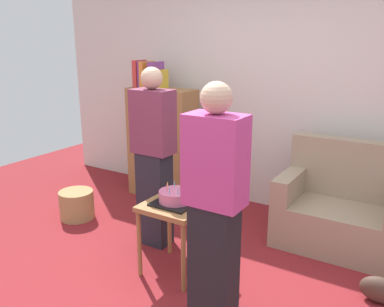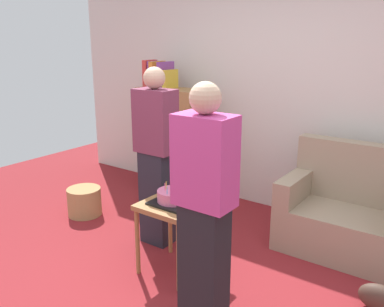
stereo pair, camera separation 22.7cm
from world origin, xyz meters
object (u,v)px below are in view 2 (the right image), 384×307
person_holding_cake (204,212)px  person_blowing_candles (156,157)px  couch (347,214)px  wicker_basket (84,202)px  bookshelf (171,140)px  birthday_cake (174,197)px  side_table (174,213)px  handbag (379,298)px

person_holding_cake → person_blowing_candles: bearing=-23.5°
couch → wicker_basket: size_ratio=3.06×
person_blowing_candles → person_holding_cake: (1.03, -0.74, 0.00)m
person_holding_cake → bookshelf: bearing=-34.1°
couch → birthday_cake: couch is taller
side_table → birthday_cake: (0.00, -0.00, 0.14)m
person_blowing_candles → birthday_cake: bearing=-43.6°
bookshelf → wicker_basket: size_ratio=4.48×
person_blowing_candles → handbag: bearing=-5.1°
side_table → handbag: 1.61m
handbag → person_blowing_candles: bearing=-176.3°
side_table → person_holding_cake: size_ratio=0.37×
couch → person_holding_cake: size_ratio=0.67×
couch → person_blowing_candles: person_blowing_candles is taller
bookshelf → person_holding_cake: person_holding_cake is taller
person_holding_cake → handbag: size_ratio=5.82×
side_table → person_holding_cake: bearing=-36.6°
birthday_cake → person_holding_cake: bearing=-36.6°
side_table → couch: bearing=48.8°
bookshelf → side_table: size_ratio=2.69×
couch → bookshelf: (-2.14, 0.15, 0.35)m
bookshelf → person_holding_cake: bearing=-46.4°
couch → side_table: 1.59m
person_holding_cake → wicker_basket: size_ratio=4.53×
couch → handbag: bearing=-58.9°
birthday_cake → handbag: size_ratio=1.14×
handbag → bookshelf: bearing=160.7°
birthday_cake → wicker_basket: (-1.48, 0.30, -0.50)m
person_holding_cake → wicker_basket: 2.31m
person_blowing_candles → wicker_basket: 1.25m
bookshelf → birthday_cake: size_ratio=5.04×
wicker_basket → person_holding_cake: bearing=-19.7°
person_holding_cake → wicker_basket: (-2.07, 0.74, -0.68)m
bookshelf → handbag: (2.59, -0.91, -0.59)m
bookshelf → person_blowing_candles: bearing=-57.4°
handbag → couch: bearing=121.1°
birthday_cake → person_blowing_candles: (-0.44, 0.30, 0.18)m
birthday_cake → person_holding_cake: (0.59, -0.44, 0.18)m
bookshelf → wicker_basket: (-0.38, -1.03, -0.54)m
couch → bookshelf: bearing=176.0°
wicker_basket → handbag: (2.98, 0.13, -0.05)m
side_table → handbag: (1.50, 0.43, -0.41)m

